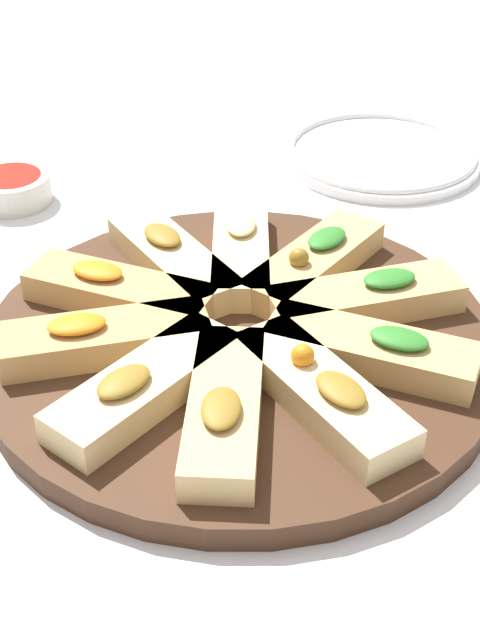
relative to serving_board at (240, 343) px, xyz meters
The scene contains 14 objects.
ground_plane 0.01m from the serving_board, ahead, with size 3.00×3.00×0.00m, color white.
serving_board is the anchor object (origin of this frame).
focaccia_slice_0 0.10m from the serving_board, 73.74° to the left, with size 0.09×0.16×0.03m.
focaccia_slice_1 0.10m from the serving_board, 111.93° to the left, with size 0.10×0.16×0.03m.
focaccia_slice_2 0.10m from the serving_board, 148.85° to the left, with size 0.15×0.12×0.04m.
focaccia_slice_3 0.10m from the serving_board, behind, with size 0.16×0.06×0.03m.
focaccia_slice_4 0.10m from the serving_board, 141.55° to the right, with size 0.15×0.13×0.03m.
focaccia_slice_5 0.10m from the serving_board, 106.16° to the right, with size 0.09×0.16×0.03m.
focaccia_slice_6 0.10m from the serving_board, 70.77° to the right, with size 0.09×0.16×0.03m.
focaccia_slice_7 0.10m from the serving_board, 33.66° to the right, with size 0.15×0.12×0.03m.
focaccia_slice_8 0.10m from the serving_board, ahead, with size 0.15×0.05×0.03m.
focaccia_slice_9 0.10m from the serving_board, 38.66° to the left, with size 0.15×0.13×0.04m.
plate_left 0.38m from the serving_board, 161.97° to the left, with size 0.21×0.21×0.02m.
dipping_bowl 0.34m from the serving_board, 132.32° to the right, with size 0.08×0.08×0.03m.
Camera 1 is at (0.54, 0.05, 0.41)m, focal length 50.00 mm.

